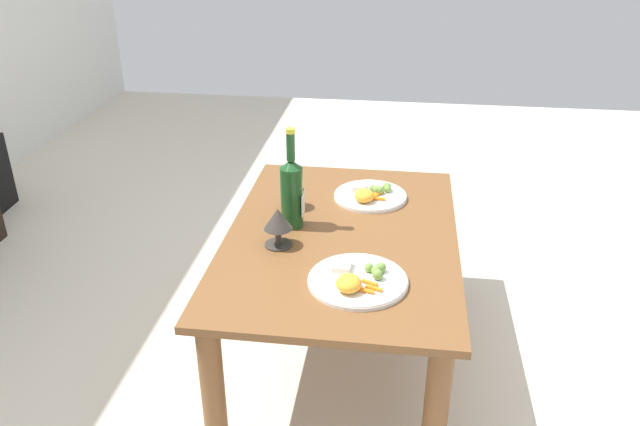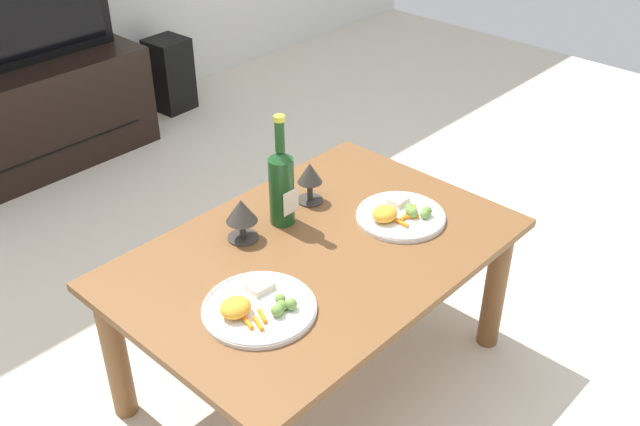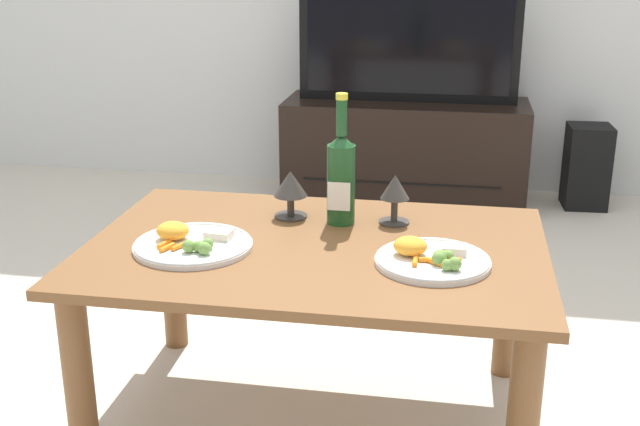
{
  "view_description": "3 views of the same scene",
  "coord_description": "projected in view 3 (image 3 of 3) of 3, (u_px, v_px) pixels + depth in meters",
  "views": [
    {
      "loc": [
        -1.86,
        -0.18,
        1.5
      ],
      "look_at": [
        -0.01,
        0.07,
        0.57
      ],
      "focal_mm": 35.63,
      "sensor_mm": 36.0,
      "label": 1
    },
    {
      "loc": [
        -1.22,
        -1.16,
        1.7
      ],
      "look_at": [
        0.05,
        0.03,
        0.58
      ],
      "focal_mm": 40.85,
      "sensor_mm": 36.0,
      "label": 2
    },
    {
      "loc": [
        0.33,
        -1.83,
        1.21
      ],
      "look_at": [
        0.01,
        0.02,
        0.57
      ],
      "focal_mm": 44.91,
      "sensor_mm": 36.0,
      "label": 3
    }
  ],
  "objects": [
    {
      "name": "dinner_plate_right",
      "position": [
        431.0,
        258.0,
        1.87
      ],
      "size": [
        0.27,
        0.27,
        0.06
      ],
      "color": "white",
      "rests_on": "dining_table"
    },
    {
      "name": "goblet_left",
      "position": [
        290.0,
        187.0,
        2.16
      ],
      "size": [
        0.09,
        0.09,
        0.13
      ],
      "color": "#38332D",
      "rests_on": "dining_table"
    },
    {
      "name": "ground_plane",
      "position": [
        316.0,
        415.0,
        2.15
      ],
      "size": [
        6.4,
        6.4,
        0.0
      ],
      "primitive_type": "plane",
      "color": "beige"
    },
    {
      "name": "tv_screen",
      "position": [
        408.0,
        45.0,
        3.69
      ],
      "size": [
        1.02,
        0.05,
        0.52
      ],
      "color": "black",
      "rests_on": "tv_stand"
    },
    {
      "name": "floor_speaker",
      "position": [
        587.0,
        166.0,
        3.78
      ],
      "size": [
        0.21,
        0.21,
        0.39
      ],
      "primitive_type": "cube",
      "rotation": [
        0.0,
        0.0,
        0.05
      ],
      "color": "black",
      "rests_on": "ground_plane"
    },
    {
      "name": "dinner_plate_left",
      "position": [
        191.0,
        243.0,
        1.97
      ],
      "size": [
        0.29,
        0.29,
        0.06
      ],
      "color": "white",
      "rests_on": "dining_table"
    },
    {
      "name": "wine_bottle",
      "position": [
        341.0,
        175.0,
        2.11
      ],
      "size": [
        0.08,
        0.08,
        0.35
      ],
      "color": "#19471E",
      "rests_on": "dining_table"
    },
    {
      "name": "dining_table",
      "position": [
        316.0,
        276.0,
        2.02
      ],
      "size": [
        1.14,
        0.77,
        0.49
      ],
      "color": "brown",
      "rests_on": "ground_plane"
    },
    {
      "name": "tv_stand",
      "position": [
        405.0,
        151.0,
        3.86
      ],
      "size": [
        1.15,
        0.43,
        0.49
      ],
      "color": "black",
      "rests_on": "ground_plane"
    },
    {
      "name": "goblet_right",
      "position": [
        395.0,
        191.0,
        2.11
      ],
      "size": [
        0.08,
        0.08,
        0.13
      ],
      "color": "#38332D",
      "rests_on": "dining_table"
    }
  ]
}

